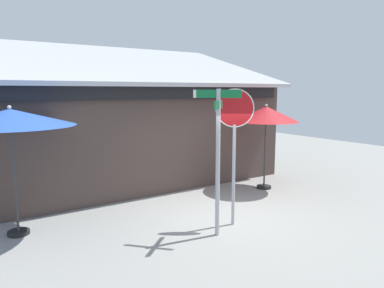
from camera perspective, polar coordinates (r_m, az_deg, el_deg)
ground_plane at (r=8.99m, az=5.17°, el=-11.33°), size 28.00×28.00×0.10m
cafe_building at (r=12.49m, az=-10.82°, el=2.66°), size 9.90×5.67×4.74m
street_sign_post at (r=7.26m, az=4.12°, el=-0.47°), size 0.70×0.72×3.03m
stop_sign at (r=7.85m, az=6.76°, el=2.27°), size 0.67×0.53×3.04m
patio_umbrella_royal_blue_left at (r=8.06m, az=-26.95°, el=3.64°), size 2.55×2.55×2.70m
patio_umbrella_crimson_center at (r=11.03m, az=11.70°, el=4.57°), size 1.93×1.93×2.60m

